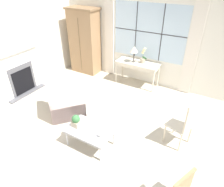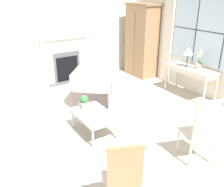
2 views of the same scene
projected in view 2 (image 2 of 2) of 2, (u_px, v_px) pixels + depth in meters
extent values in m
plane|color=#B2A893|center=(104.00, 126.00, 5.14)|extent=(14.00, 14.00, 0.00)
cube|color=silver|center=(209.00, 42.00, 6.09)|extent=(7.20, 0.06, 2.80)
cube|color=silver|center=(210.00, 32.00, 5.98)|extent=(2.26, 0.01, 1.63)
cube|color=#2D2D33|center=(196.00, 30.00, 6.29)|extent=(0.02, 0.02, 1.63)
cube|color=#2D2D33|center=(210.00, 32.00, 5.98)|extent=(2.26, 0.02, 0.02)
cube|color=silver|center=(168.00, 37.00, 7.11)|extent=(0.33, 0.06, 2.60)
cube|color=silver|center=(67.00, 33.00, 7.24)|extent=(0.06, 7.20, 2.80)
cube|color=#515156|center=(68.00, 81.00, 7.54)|extent=(0.34, 1.24, 0.04)
cube|color=silver|center=(66.00, 60.00, 7.36)|extent=(0.18, 1.38, 1.30)
cube|color=silver|center=(64.00, 38.00, 7.07)|extent=(0.24, 1.46, 0.04)
cube|color=black|center=(67.00, 69.00, 7.37)|extent=(0.02, 0.66, 0.71)
cube|color=#515156|center=(67.00, 67.00, 7.35)|extent=(0.01, 0.82, 0.87)
cube|color=silver|center=(62.00, 22.00, 6.99)|extent=(0.04, 1.21, 0.85)
cube|color=silver|center=(62.00, 22.00, 6.97)|extent=(0.01, 1.13, 0.77)
cube|color=#93704C|center=(141.00, 42.00, 7.73)|extent=(0.98, 0.55, 2.15)
cube|color=olive|center=(143.00, 4.00, 7.30)|extent=(1.06, 0.61, 0.06)
cube|color=brown|center=(134.00, 44.00, 7.61)|extent=(0.01, 0.01, 1.81)
sphere|color=#997F4C|center=(133.00, 42.00, 7.63)|extent=(0.03, 0.03, 0.03)
sphere|color=#997F4C|center=(135.00, 43.00, 7.55)|extent=(0.03, 0.03, 0.03)
cube|color=beige|center=(191.00, 68.00, 6.29)|extent=(1.36, 0.52, 0.03)
cube|color=beige|center=(191.00, 71.00, 6.31)|extent=(1.30, 0.50, 0.10)
cylinder|color=beige|center=(166.00, 77.00, 6.82)|extent=(0.04, 0.04, 0.73)
cylinder|color=beige|center=(204.00, 92.00, 5.83)|extent=(0.04, 0.04, 0.73)
cylinder|color=beige|center=(177.00, 74.00, 7.04)|extent=(0.04, 0.04, 0.73)
cylinder|color=beige|center=(216.00, 89.00, 6.05)|extent=(0.04, 0.04, 0.73)
cylinder|color=#4C4742|center=(187.00, 66.00, 6.37)|extent=(0.10, 0.10, 0.02)
cylinder|color=#4C4742|center=(187.00, 60.00, 6.31)|extent=(0.04, 0.04, 0.30)
cone|color=beige|center=(188.00, 51.00, 6.21)|extent=(0.25, 0.25, 0.18)
cylinder|color=tan|center=(198.00, 66.00, 6.19)|extent=(0.16, 0.16, 0.13)
cylinder|color=#336638|center=(199.00, 57.00, 6.09)|extent=(0.01, 0.01, 0.34)
cube|color=#336638|center=(200.00, 63.00, 6.11)|extent=(0.15, 0.02, 0.09)
sphere|color=beige|center=(199.00, 56.00, 6.11)|extent=(0.09, 0.09, 0.09)
sphere|color=beige|center=(200.00, 54.00, 6.07)|extent=(0.09, 0.09, 0.09)
sphere|color=beige|center=(201.00, 51.00, 6.02)|extent=(0.09, 0.09, 0.09)
cube|color=beige|center=(93.00, 95.00, 6.03)|extent=(1.16, 1.16, 0.45)
cube|color=beige|center=(78.00, 78.00, 5.90)|extent=(0.72, 0.64, 0.39)
cube|color=beige|center=(95.00, 88.00, 6.27)|extent=(0.69, 0.77, 0.59)
cube|color=beige|center=(90.00, 98.00, 5.72)|extent=(0.69, 0.77, 0.59)
cube|color=beige|center=(196.00, 133.00, 4.00)|extent=(0.56, 0.56, 0.03)
cube|color=beige|center=(206.00, 122.00, 3.70)|extent=(0.16, 0.40, 0.60)
cube|color=beige|center=(210.00, 103.00, 3.58)|extent=(0.17, 0.42, 0.05)
cylinder|color=beige|center=(178.00, 141.00, 4.22)|extent=(0.04, 0.04, 0.45)
cylinder|color=beige|center=(198.00, 138.00, 4.31)|extent=(0.04, 0.04, 0.45)
cylinder|color=beige|center=(190.00, 154.00, 3.88)|extent=(0.04, 0.04, 0.45)
cylinder|color=beige|center=(211.00, 151.00, 3.97)|extent=(0.04, 0.04, 0.45)
cube|color=beige|center=(121.00, 180.00, 3.04)|extent=(0.57, 0.57, 0.03)
cube|color=#9E7A51|center=(125.00, 172.00, 2.74)|extent=(0.19, 0.39, 0.57)
cube|color=#9E7A51|center=(126.00, 148.00, 2.62)|extent=(0.20, 0.41, 0.05)
cylinder|color=#9E7A51|center=(103.00, 186.00, 3.27)|extent=(0.04, 0.04, 0.44)
cylinder|color=#9E7A51|center=(132.00, 182.00, 3.33)|extent=(0.04, 0.04, 0.44)
cube|color=#BCBCC1|center=(94.00, 114.00, 4.73)|extent=(0.95, 0.61, 0.03)
cube|color=#A0A0A4|center=(94.00, 115.00, 4.74)|extent=(0.93, 0.60, 0.04)
cylinder|color=#BCBCC1|center=(73.00, 118.00, 5.02)|extent=(0.04, 0.04, 0.40)
cylinder|color=#BCBCC1|center=(93.00, 138.00, 4.36)|extent=(0.04, 0.04, 0.40)
cylinder|color=#BCBCC1|center=(95.00, 112.00, 5.27)|extent=(0.04, 0.04, 0.40)
cylinder|color=#BCBCC1|center=(117.00, 130.00, 4.61)|extent=(0.04, 0.04, 0.40)
cube|color=tan|center=(84.00, 105.00, 4.91)|extent=(0.17, 0.17, 0.13)
sphere|color=#336638|center=(84.00, 99.00, 4.86)|extent=(0.17, 0.17, 0.17)
cylinder|color=silver|center=(99.00, 121.00, 4.43)|extent=(0.09, 0.09, 0.01)
cylinder|color=silver|center=(99.00, 118.00, 4.41)|extent=(0.06, 0.06, 0.12)
cylinder|color=black|center=(99.00, 115.00, 4.38)|extent=(0.00, 0.00, 0.01)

